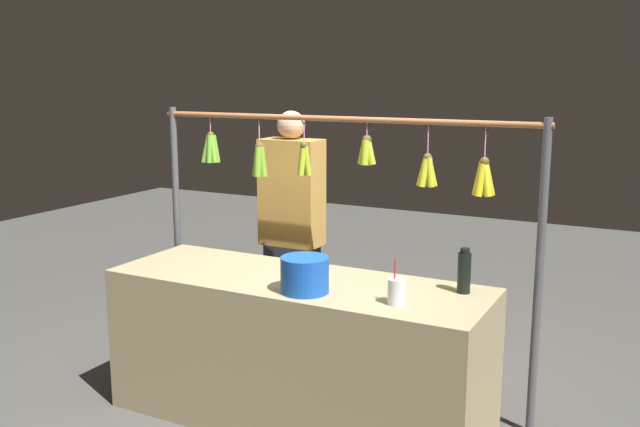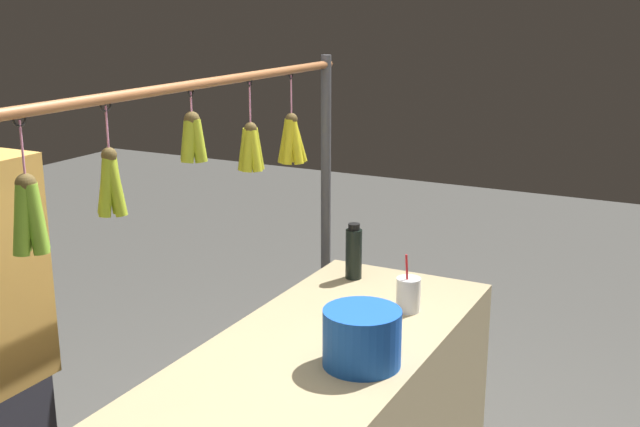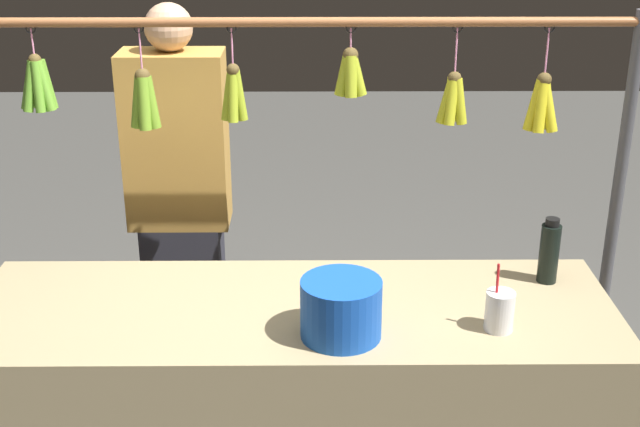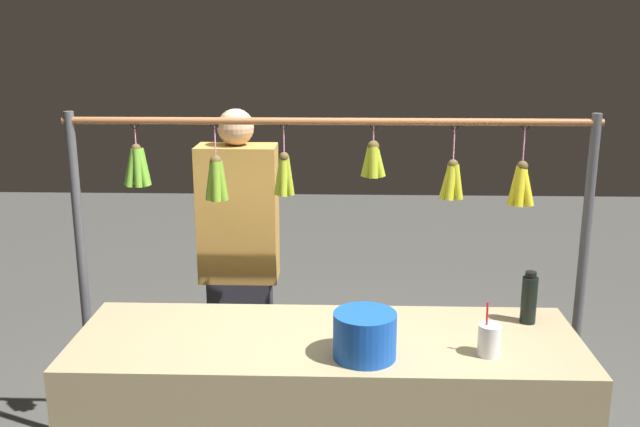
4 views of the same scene
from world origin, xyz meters
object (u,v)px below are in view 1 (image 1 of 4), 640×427
(water_bottle, at_px, (464,272))
(blue_bucket, at_px, (305,275))
(drink_cup, at_px, (397,291))
(vendor_person, at_px, (292,239))

(water_bottle, distance_m, blue_bucket, 0.78)
(drink_cup, relative_size, vendor_person, 0.13)
(blue_bucket, xyz_separation_m, drink_cup, (-0.47, -0.03, -0.03))
(water_bottle, height_order, drink_cup, water_bottle)
(vendor_person, bearing_deg, drink_cup, 140.18)
(water_bottle, relative_size, vendor_person, 0.14)
(water_bottle, relative_size, drink_cup, 1.06)
(water_bottle, height_order, vendor_person, vendor_person)
(blue_bucket, xyz_separation_m, vendor_person, (0.61, -0.93, -0.08))
(vendor_person, bearing_deg, water_bottle, 156.06)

